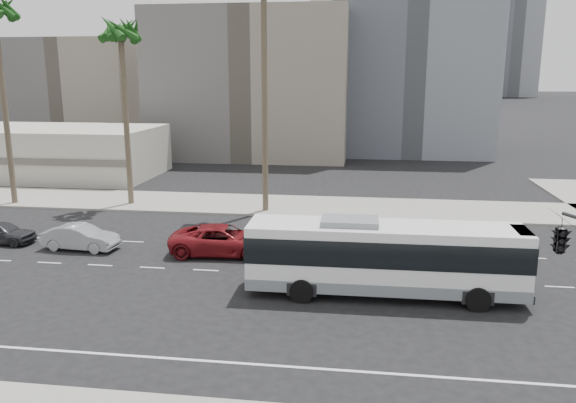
% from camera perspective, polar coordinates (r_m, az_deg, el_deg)
% --- Properties ---
extents(ground, '(700.00, 700.00, 0.00)m').
position_cam_1_polar(ground, '(29.58, 3.01, -7.53)').
color(ground, black).
rests_on(ground, ground).
extents(sidewalk_north, '(120.00, 7.00, 0.15)m').
position_cam_1_polar(sidewalk_north, '(44.40, 4.70, -0.54)').
color(sidewalk_north, gray).
rests_on(sidewalk_north, ground).
extents(commercial_low, '(22.00, 12.16, 5.00)m').
position_cam_1_polar(commercial_low, '(63.06, -23.11, 4.67)').
color(commercial_low, '#B5B2A3').
rests_on(commercial_low, ground).
extents(midrise_beige_west, '(24.00, 18.00, 18.00)m').
position_cam_1_polar(midrise_beige_west, '(74.05, -3.38, 11.76)').
color(midrise_beige_west, slate).
rests_on(midrise_beige_west, ground).
extents(midrise_gray_center, '(20.00, 20.00, 26.00)m').
position_cam_1_polar(midrise_gray_center, '(79.92, 12.30, 14.44)').
color(midrise_gray_center, slate).
rests_on(midrise_gray_center, ground).
extents(midrise_beige_far, '(18.00, 16.00, 15.00)m').
position_cam_1_polar(midrise_beige_far, '(87.50, -19.93, 10.21)').
color(midrise_beige_far, slate).
rests_on(midrise_beige_far, ground).
extents(civic_tower, '(42.00, 42.00, 129.00)m').
position_cam_1_polar(civic_tower, '(279.16, 7.24, 18.53)').
color(civic_tower, silver).
rests_on(civic_tower, ground).
extents(highrise_right, '(26.00, 26.00, 70.00)m').
position_cam_1_polar(highrise_right, '(262.36, 17.98, 17.57)').
color(highrise_right, slate).
rests_on(highrise_right, ground).
extents(highrise_far, '(22.00, 22.00, 60.00)m').
position_cam_1_polar(highrise_far, '(296.20, 21.83, 15.70)').
color(highrise_far, slate).
rests_on(highrise_far, ground).
extents(city_bus, '(12.90, 3.16, 3.70)m').
position_cam_1_polar(city_bus, '(26.85, 9.76, -5.45)').
color(city_bus, white).
rests_on(city_bus, ground).
extents(car_a, '(3.26, 6.34, 1.71)m').
position_cam_1_polar(car_a, '(32.92, -6.59, -3.91)').
color(car_a, maroon).
rests_on(car_a, ground).
extents(car_b, '(1.90, 4.63, 1.49)m').
position_cam_1_polar(car_b, '(35.85, -20.30, -3.43)').
color(car_b, '#96989C').
rests_on(car_b, ground).
extents(car_c, '(1.78, 4.19, 1.41)m').
position_cam_1_polar(car_c, '(39.12, -27.10, -2.80)').
color(car_c, '#2C2C2F').
rests_on(car_c, ground).
extents(traffic_signal, '(2.91, 4.00, 6.26)m').
position_cam_1_polar(traffic_signal, '(18.83, 26.64, -4.12)').
color(traffic_signal, '#262628').
rests_on(traffic_signal, ground).
extents(palm_mid, '(4.71, 4.71, 14.57)m').
position_cam_1_polar(palm_mid, '(45.93, -16.62, 15.81)').
color(palm_mid, brown).
rests_on(palm_mid, ground).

